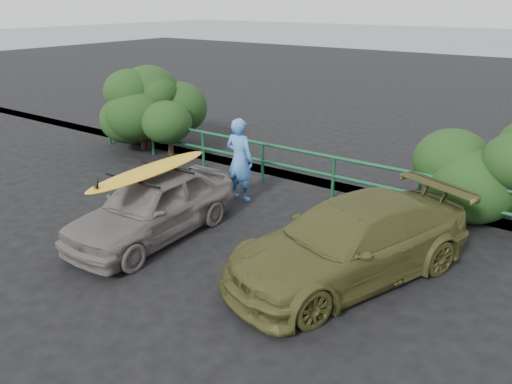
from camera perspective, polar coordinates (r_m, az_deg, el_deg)
ground at (r=8.84m, az=-12.80°, el=-9.14°), size 80.00×80.00×0.00m
guardrail at (r=12.16m, az=4.63°, el=2.60°), size 14.00×0.08×1.04m
shrub_left at (r=15.20m, az=-10.31°, el=8.65°), size 3.20×2.40×2.34m
sedan at (r=9.86m, az=-11.70°, el=-1.58°), size 1.65×3.82×1.28m
olive_vehicle at (r=8.40m, az=10.75°, el=-5.57°), size 3.38×4.88×1.31m
man at (r=11.39m, az=-1.89°, el=3.71°), size 0.71×0.48×1.93m
roof_rack at (r=9.63m, az=-11.99°, el=2.07°), size 1.41×1.01×0.05m
surfboard at (r=9.61m, az=-12.02°, el=2.45°), size 0.72×3.01×0.09m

